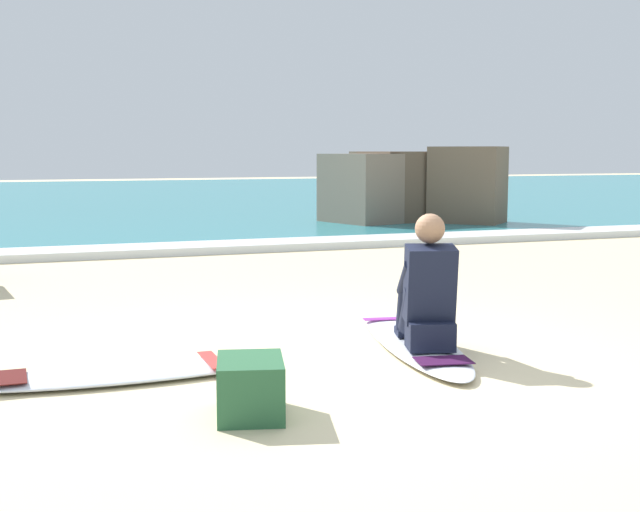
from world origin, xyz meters
The scene contains 8 objects.
ground_plane centered at (0.00, 0.00, 0.00)m, with size 80.00×80.00×0.00m, color beige.
sea centered at (0.00, 20.41, 0.05)m, with size 80.00×28.00×0.10m, color teal.
breaking_foam centered at (0.00, 6.71, 0.06)m, with size 80.00×0.90×0.11m, color white.
surfboard_main centered at (0.62, 0.27, 0.04)m, with size 0.96×2.43×0.08m.
surfer_seated centered at (0.57, -0.04, 0.44)m, with size 0.52×0.77×0.95m.
surfboard_spare_near centered at (-1.57, 0.07, 0.04)m, with size 2.15×0.53×0.08m.
rock_outcrop_distant centered at (4.86, 9.49, 0.70)m, with size 3.39×2.77×1.54m.
beach_bag centered at (-0.98, -0.95, 0.16)m, with size 0.36×0.48×0.32m, color #285B38.
Camera 1 is at (-2.17, -5.32, 1.45)m, focal length 47.36 mm.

